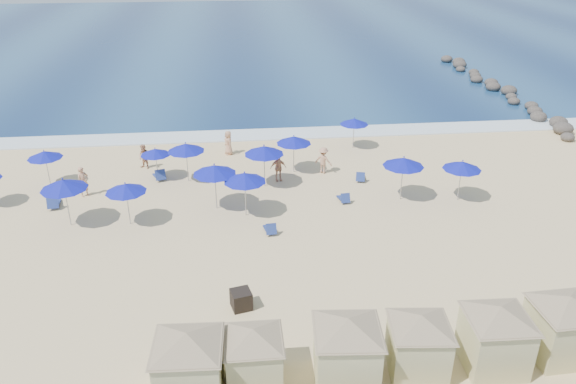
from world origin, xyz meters
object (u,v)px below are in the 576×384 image
at_px(umbrella_2, 45,155).
at_px(umbrella_10, 404,162).
at_px(cabana_5, 565,318).
at_px(umbrella_4, 186,147).
at_px(beachgoer_2, 278,168).
at_px(rock_jetty, 498,89).
at_px(umbrella_3, 126,188).
at_px(umbrella_9, 354,121).
at_px(umbrella_7, 294,140).
at_px(beachgoer_3, 323,160).
at_px(umbrella_12, 155,152).
at_px(cabana_2, 347,342).
at_px(umbrella_1, 63,184).
at_px(umbrella_8, 264,150).
at_px(trash_bin, 241,300).
at_px(umbrella_5, 214,170).
at_px(beachgoer_1, 144,157).
at_px(beachgoer_4, 228,143).
at_px(cabana_0, 188,357).
at_px(umbrella_6, 245,177).
at_px(cabana_4, 497,329).
at_px(umbrella_11, 462,165).
at_px(cabana_1, 254,349).
at_px(cabana_3, 419,336).
at_px(beachgoer_0, 83,182).

relative_size(umbrella_2, umbrella_10, 0.87).
bearing_deg(cabana_5, umbrella_4, 130.39).
bearing_deg(beachgoer_2, rock_jetty, 31.25).
distance_m(umbrella_3, umbrella_9, 17.10).
height_order(umbrella_7, beachgoer_3, umbrella_7).
xyz_separation_m(cabana_5, umbrella_12, (-16.37, 17.50, 0.19)).
height_order(cabana_2, umbrella_10, cabana_2).
xyz_separation_m(umbrella_1, umbrella_2, (-2.44, 5.21, -0.34)).
bearing_deg(umbrella_8, trash_bin, -98.43).
bearing_deg(rock_jetty, umbrella_5, -141.05).
xyz_separation_m(umbrella_7, beachgoer_1, (-9.55, 1.55, -1.36)).
xyz_separation_m(umbrella_7, beachgoer_4, (-4.12, 3.49, -1.34)).
distance_m(cabana_0, cabana_2, 5.32).
bearing_deg(umbrella_3, umbrella_6, 3.32).
bearing_deg(beachgoer_2, beachgoer_1, 154.68).
bearing_deg(cabana_4, umbrella_1, 145.26).
bearing_deg(beachgoer_2, umbrella_11, -27.54).
distance_m(cabana_1, cabana_3, 5.76).
bearing_deg(cabana_4, beachgoer_0, 138.23).
bearing_deg(umbrella_6, beachgoer_3, 45.73).
bearing_deg(cabana_2, umbrella_11, 55.19).
bearing_deg(beachgoer_1, cabana_2, -34.05).
xyz_separation_m(cabana_1, umbrella_9, (8.07, 21.78, 0.50)).
xyz_separation_m(trash_bin, umbrella_3, (-5.68, 7.82, 1.71)).
bearing_deg(umbrella_1, umbrella_7, 24.62).
bearing_deg(umbrella_1, beachgoer_2, 21.58).
height_order(cabana_3, cabana_5, cabana_5).
bearing_deg(umbrella_9, beachgoer_1, -171.13).
xyz_separation_m(umbrella_7, beachgoer_0, (-12.54, -2.20, -1.27)).
height_order(umbrella_7, beachgoer_2, umbrella_7).
height_order(rock_jetty, umbrella_6, umbrella_6).
height_order(umbrella_3, umbrella_7, umbrella_7).
bearing_deg(umbrella_12, cabana_3, -58.48).
bearing_deg(umbrella_10, cabana_0, -129.11).
height_order(trash_bin, umbrella_11, umbrella_11).
distance_m(trash_bin, cabana_1, 4.40).
distance_m(cabana_3, umbrella_4, 19.50).
bearing_deg(beachgoer_2, cabana_4, -76.73).
xyz_separation_m(umbrella_1, umbrella_8, (10.54, 3.80, -0.03)).
distance_m(cabana_5, umbrella_5, 18.27).
bearing_deg(beachgoer_4, cabana_4, 5.55).
height_order(cabana_5, umbrella_3, cabana_5).
relative_size(cabana_0, umbrella_7, 1.84).
xyz_separation_m(cabana_4, umbrella_4, (-11.80, 17.28, 0.60)).
xyz_separation_m(cabana_4, beachgoer_2, (-6.26, 16.79, -0.77)).
relative_size(cabana_0, umbrella_4, 1.81).
relative_size(trash_bin, cabana_5, 0.18).
height_order(cabana_3, umbrella_6, cabana_3).
bearing_deg(umbrella_9, beachgoer_0, -160.87).
xyz_separation_m(beachgoer_2, beachgoer_3, (2.95, 0.88, 0.02)).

